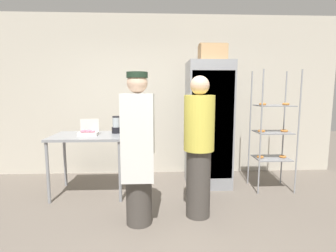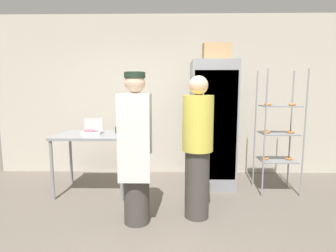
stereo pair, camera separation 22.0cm
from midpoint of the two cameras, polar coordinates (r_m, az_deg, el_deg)
ground_plane at (r=2.99m, az=-1.53°, el=-23.22°), size 14.00×14.00×0.00m
back_wall at (r=4.88m, az=-2.17°, el=6.57°), size 6.40×0.12×2.88m
refrigerator at (r=4.25m, az=7.31°, el=0.34°), size 0.69×0.69×1.99m
baking_rack at (r=4.31m, az=20.51°, el=-1.14°), size 0.58×0.46×1.84m
prep_counter at (r=4.07m, az=-18.26°, el=-3.26°), size 1.05×0.76×0.89m
donut_box at (r=4.00m, az=-18.49°, el=-1.31°), size 0.28×0.19×0.23m
blender_pitcher at (r=4.09m, az=-12.73°, el=0.08°), size 0.14×0.14×0.26m
cardboard_storage_box at (r=4.22m, az=8.14°, el=15.53°), size 0.41×0.33×0.26m
person_baker at (r=2.98m, az=-8.63°, el=-4.63°), size 0.37×0.39×1.74m
person_customer at (r=3.15m, az=4.73°, el=-4.49°), size 0.36×0.36×1.71m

